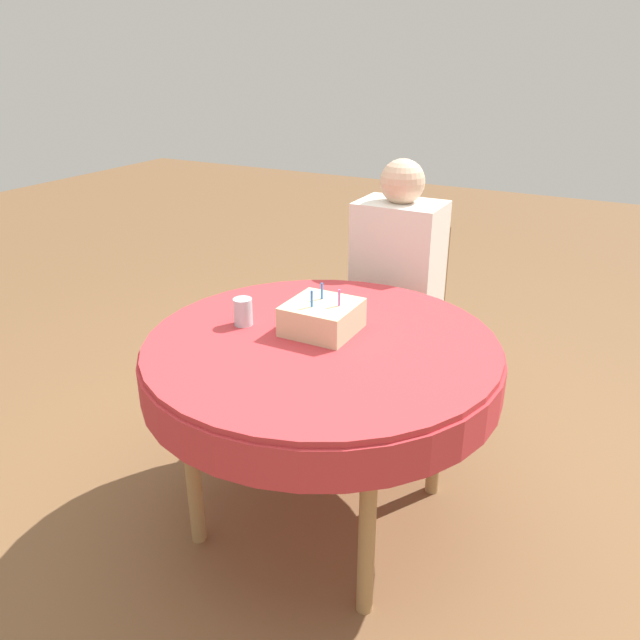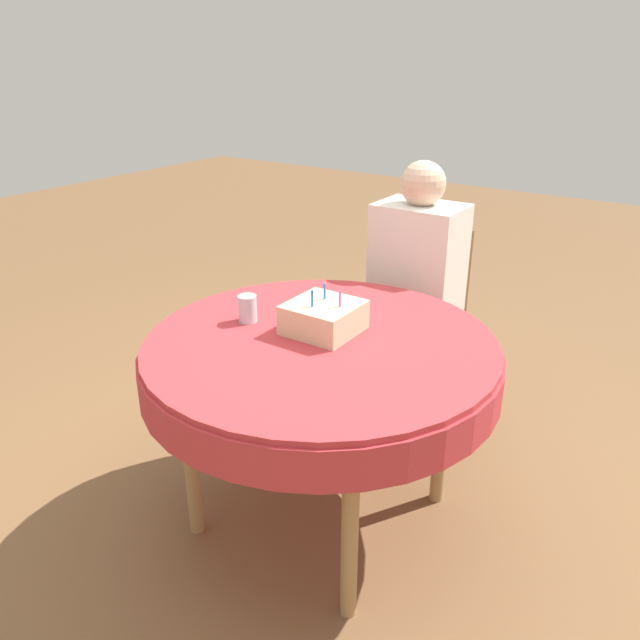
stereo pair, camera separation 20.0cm
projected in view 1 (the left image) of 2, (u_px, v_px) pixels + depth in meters
name	position (u px, v px, depth m)	size (l,w,h in m)	color
ground_plane	(321.00, 513.00, 2.29)	(12.00, 12.00, 0.00)	brown
dining_table	(322.00, 363.00, 2.04)	(1.16, 1.16, 0.70)	#BC3338
chair	(401.00, 312.00, 2.86)	(0.37, 0.37, 0.85)	brown
person	(396.00, 270.00, 2.70)	(0.36, 0.35, 1.16)	#DBB293
birthday_cake	(322.00, 317.00, 2.05)	(0.22, 0.22, 0.15)	beige
drinking_glass	(243.00, 312.00, 2.10)	(0.06, 0.06, 0.09)	silver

